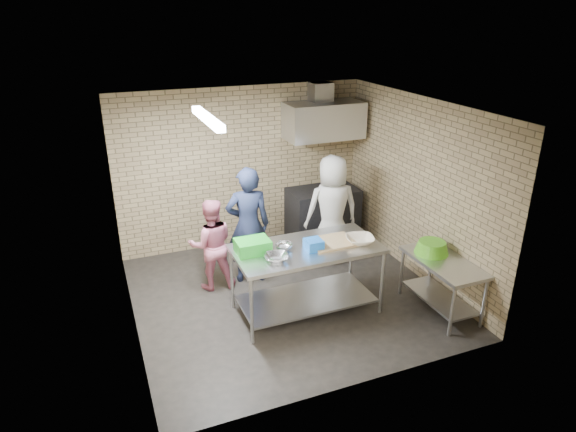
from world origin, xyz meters
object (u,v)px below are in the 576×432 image
object	(u,v)px
side_counter	(441,285)
woman_pink	(211,245)
man_navy	(248,225)
blue_tub	(314,245)
bottle_red	(322,122)
prep_table	(306,279)
green_basin	(432,247)
woman_white	(332,209)
stove	(323,213)
green_crate	(253,246)
bottle_green	(342,121)

from	to	relation	value
side_counter	woman_pink	size ratio (longest dim) A/B	0.87
woman_pink	man_navy	bearing A→B (deg)	-171.90
blue_tub	bottle_red	world-z (taller)	bottle_red
prep_table	blue_tub	xyz separation A→B (m)	(0.05, -0.10, 0.55)
green_basin	woman_white	world-z (taller)	woman_white
side_counter	woman_white	size ratio (longest dim) A/B	0.68
prep_table	woman_pink	bearing A→B (deg)	132.77
man_navy	woman_pink	size ratio (longest dim) A/B	1.30
stove	bottle_red	distance (m)	1.60
side_counter	blue_tub	size ratio (longest dim) A/B	5.63
man_navy	blue_tub	bearing A→B (deg)	122.92
prep_table	woman_pink	xyz separation A→B (m)	(-1.01, 1.10, 0.21)
prep_table	side_counter	xyz separation A→B (m)	(1.69, -0.66, -0.10)
green_basin	woman_pink	bearing A→B (deg)	150.76
green_crate	green_basin	world-z (taller)	green_crate
man_navy	woman_pink	bearing A→B (deg)	11.17
prep_table	bottle_red	xyz separation A→B (m)	(1.29, 2.33, 1.55)
green_basin	man_navy	bearing A→B (deg)	144.54
blue_tub	woman_pink	xyz separation A→B (m)	(-1.06, 1.20, -0.34)
side_counter	bottle_red	bearing A→B (deg)	97.62
woman_pink	stove	bearing A→B (deg)	-148.85
bottle_green	green_basin	bearing A→B (deg)	-90.42
stove	blue_tub	distance (m)	2.56
side_counter	man_navy	world-z (taller)	man_navy
green_basin	bottle_green	distance (m)	2.98
prep_table	stove	world-z (taller)	prep_table
prep_table	green_crate	size ratio (longest dim) A/B	4.50
bottle_green	blue_tub	bearing A→B (deg)	-124.06
blue_tub	bottle_red	distance (m)	2.91
blue_tub	green_basin	bearing A→B (deg)	-10.75
green_basin	green_crate	bearing A→B (deg)	167.45
bottle_red	woman_pink	world-z (taller)	bottle_red
green_crate	man_navy	world-z (taller)	man_navy
stove	green_basin	size ratio (longest dim) A/B	2.61
stove	bottle_red	xyz separation A→B (m)	(0.05, 0.24, 1.58)
man_navy	woman_pink	world-z (taller)	man_navy
prep_table	green_basin	world-z (taller)	prep_table
bottle_green	woman_pink	xyz separation A→B (m)	(-2.71, -1.24, -1.33)
woman_white	bottle_green	bearing A→B (deg)	-114.08
green_crate	man_navy	size ratio (longest dim) A/B	0.24
green_crate	bottle_red	world-z (taller)	bottle_red
stove	woman_pink	xyz separation A→B (m)	(-2.26, -1.00, 0.24)
woman_white	green_crate	bearing A→B (deg)	42.37
man_navy	green_crate	bearing A→B (deg)	86.07
green_crate	woman_pink	size ratio (longest dim) A/B	0.31
bottle_green	woman_pink	distance (m)	3.26
green_basin	man_navy	distance (m)	2.61
bottle_red	bottle_green	size ratio (longest dim) A/B	1.20
green_basin	bottle_red	distance (m)	3.01
side_counter	woman_white	xyz separation A→B (m)	(-0.71, 1.90, 0.50)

